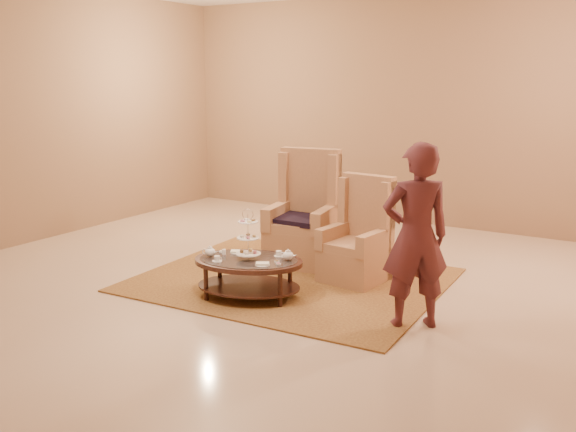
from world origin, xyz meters
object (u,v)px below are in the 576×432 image
Objects in this scene: tea_table at (248,266)px; armchair_right at (359,246)px; armchair_left at (304,225)px; person at (416,236)px.

tea_table is 1.11× the size of armchair_right.
tea_table is 0.94× the size of armchair_left.
armchair_right reaches higher than tea_table.
person reaches higher than tea_table.
armchair_left is at bearing -73.06° from person.
tea_table is 1.36m from armchair_right.
armchair_right is at bearing -27.92° from armchair_left.
armchair_right is 1.49m from person.
armchair_left reaches higher than tea_table.
tea_table is at bearing -33.41° from person.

